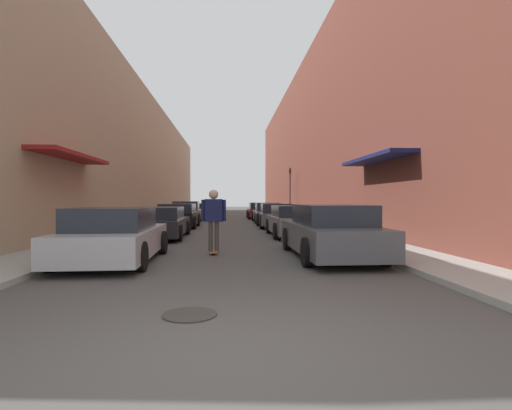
{
  "coord_description": "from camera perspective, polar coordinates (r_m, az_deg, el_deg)",
  "views": [
    {
      "loc": [
        0.01,
        -3.84,
        1.48
      ],
      "look_at": [
        0.98,
        10.13,
        1.3
      ],
      "focal_mm": 28.0,
      "sensor_mm": 36.0,
      "label": 1
    }
  ],
  "objects": [
    {
      "name": "building_row_left",
      "position": [
        32.3,
        -17.5,
        6.15
      ],
      "size": [
        4.9,
        54.87,
        9.09
      ],
      "color": "tan",
      "rests_on": "ground"
    },
    {
      "name": "building_row_right",
      "position": [
        32.45,
        9.49,
        8.51
      ],
      "size": [
        4.9,
        54.87,
        11.75
      ],
      "color": "brown",
      "rests_on": "ground"
    },
    {
      "name": "parked_car_left_1",
      "position": [
        15.92,
        -13.6,
        -2.51
      ],
      "size": [
        2.04,
        4.65,
        1.2
      ],
      "color": "#232326",
      "rests_on": "ground"
    },
    {
      "name": "skateboarder",
      "position": [
        10.98,
        -6.07,
        -1.33
      ],
      "size": [
        0.67,
        0.78,
        1.76
      ],
      "color": "brown",
      "rests_on": "ground"
    },
    {
      "name": "parked_car_right_2",
      "position": [
        21.31,
        2.87,
        -1.57
      ],
      "size": [
        1.9,
        4.04,
        1.28
      ],
      "color": "#515459",
      "rests_on": "ground"
    },
    {
      "name": "curb_strip_left",
      "position": [
        31.64,
        -12.36,
        -1.85
      ],
      "size": [
        1.8,
        54.87,
        0.12
      ],
      "color": "#A3A099",
      "rests_on": "ground"
    },
    {
      "name": "parked_car_right_0",
      "position": [
        10.43,
        10.54,
        -3.82
      ],
      "size": [
        1.96,
        4.81,
        1.35
      ],
      "color": "#515459",
      "rests_on": "ground"
    },
    {
      "name": "ground",
      "position": [
        25.83,
        -4.01,
        -2.55
      ],
      "size": [
        120.71,
        120.71,
        0.0
      ],
      "primitive_type": "plane",
      "color": "#4C4947"
    },
    {
      "name": "traffic_light",
      "position": [
        32.04,
        4.88,
        2.56
      ],
      "size": [
        0.16,
        0.22,
        3.9
      ],
      "color": "#2D2D2D",
      "rests_on": "curb_strip_right"
    },
    {
      "name": "parked_car_left_2",
      "position": [
        21.55,
        -11.06,
        -1.55
      ],
      "size": [
        2.07,
        4.23,
        1.27
      ],
      "color": "black",
      "rests_on": "ground"
    },
    {
      "name": "manhole_cover",
      "position": [
        5.36,
        -9.46,
        -15.19
      ],
      "size": [
        0.7,
        0.7,
        0.02
      ],
      "color": "#332D28",
      "rests_on": "ground"
    },
    {
      "name": "parked_car_left_3",
      "position": [
        26.6,
        -9.88,
        -1.04
      ],
      "size": [
        1.94,
        4.15,
        1.39
      ],
      "color": "gray",
      "rests_on": "ground"
    },
    {
      "name": "parked_car_left_4",
      "position": [
        32.21,
        -8.61,
        -0.84
      ],
      "size": [
        1.92,
        4.36,
        1.2
      ],
      "color": "black",
      "rests_on": "ground"
    },
    {
      "name": "parked_car_left_0",
      "position": [
        10.04,
        -19.6,
        -4.21
      ],
      "size": [
        1.99,
        4.42,
        1.3
      ],
      "color": "#B7B7BC",
      "rests_on": "ground"
    },
    {
      "name": "parked_car_right_4",
      "position": [
        31.54,
        0.58,
        -0.84
      ],
      "size": [
        2.02,
        4.23,
        1.27
      ],
      "color": "maroon",
      "rests_on": "ground"
    },
    {
      "name": "parked_car_right_3",
      "position": [
        26.43,
        1.61,
        -1.13
      ],
      "size": [
        1.87,
        4.66,
        1.29
      ],
      "color": "#B7B7BC",
      "rests_on": "ground"
    },
    {
      "name": "curb_strip_right",
      "position": [
        31.64,
        4.35,
        -1.84
      ],
      "size": [
        1.8,
        54.87,
        0.12
      ],
      "color": "#A3A099",
      "rests_on": "ground"
    },
    {
      "name": "parked_car_right_1",
      "position": [
        16.29,
        5.52,
        -2.33
      ],
      "size": [
        2.02,
        4.55,
        1.25
      ],
      "color": "gray",
      "rests_on": "ground"
    }
  ]
}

